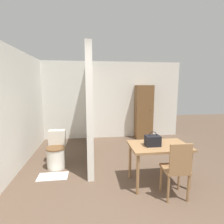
{
  "coord_description": "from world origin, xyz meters",
  "views": [
    {
      "loc": [
        -0.54,
        -1.54,
        1.76
      ],
      "look_at": [
        -0.04,
        2.28,
        1.16
      ],
      "focal_mm": 28.0,
      "sensor_mm": 36.0,
      "label": 1
    }
  ],
  "objects_px": {
    "dining_table": "(159,150)",
    "wooden_cabinet": "(144,112)",
    "wooden_chair": "(177,168)",
    "handbag": "(153,141)",
    "toilet": "(56,152)"
  },
  "relations": [
    {
      "from": "wooden_chair",
      "to": "toilet",
      "type": "bearing_deg",
      "value": 149.12
    },
    {
      "from": "wooden_chair",
      "to": "toilet",
      "type": "xyz_separation_m",
      "value": [
        -2.03,
        1.35,
        -0.18
      ]
    },
    {
      "from": "wooden_cabinet",
      "to": "dining_table",
      "type": "bearing_deg",
      "value": -102.05
    },
    {
      "from": "handbag",
      "to": "wooden_cabinet",
      "type": "relative_size",
      "value": 0.14
    },
    {
      "from": "dining_table",
      "to": "wooden_cabinet",
      "type": "relative_size",
      "value": 0.58
    },
    {
      "from": "toilet",
      "to": "handbag",
      "type": "xyz_separation_m",
      "value": [
        1.79,
        -0.93,
        0.49
      ]
    },
    {
      "from": "wooden_chair",
      "to": "dining_table",
      "type": "bearing_deg",
      "value": 106.41
    },
    {
      "from": "wooden_chair",
      "to": "toilet",
      "type": "relative_size",
      "value": 1.21
    },
    {
      "from": "wooden_chair",
      "to": "handbag",
      "type": "bearing_deg",
      "value": 122.24
    },
    {
      "from": "wooden_chair",
      "to": "wooden_cabinet",
      "type": "distance_m",
      "value": 3.2
    },
    {
      "from": "handbag",
      "to": "wooden_cabinet",
      "type": "distance_m",
      "value": 2.81
    },
    {
      "from": "toilet",
      "to": "handbag",
      "type": "height_order",
      "value": "handbag"
    },
    {
      "from": "handbag",
      "to": "dining_table",
      "type": "bearing_deg",
      "value": 11.28
    },
    {
      "from": "dining_table",
      "to": "toilet",
      "type": "xyz_separation_m",
      "value": [
        -1.92,
        0.91,
        -0.31
      ]
    },
    {
      "from": "toilet",
      "to": "dining_table",
      "type": "bearing_deg",
      "value": -25.27
    }
  ]
}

